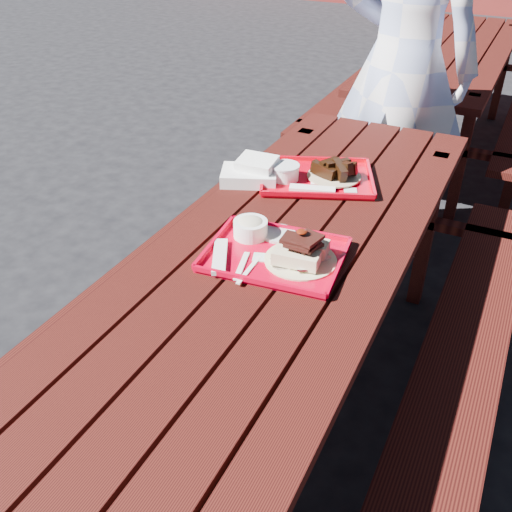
% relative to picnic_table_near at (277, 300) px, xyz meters
% --- Properties ---
extents(ground, '(60.00, 60.00, 0.00)m').
position_rel_picnic_table_near_xyz_m(ground, '(0.00, 0.00, -0.56)').
color(ground, black).
rests_on(ground, ground).
extents(picnic_table_near, '(1.41, 2.40, 0.75)m').
position_rel_picnic_table_near_xyz_m(picnic_table_near, '(0.00, 0.00, 0.00)').
color(picnic_table_near, '#3D110B').
rests_on(picnic_table_near, ground).
extents(picnic_table_far, '(1.41, 2.40, 0.75)m').
position_rel_picnic_table_near_xyz_m(picnic_table_far, '(0.00, 2.80, 0.00)').
color(picnic_table_far, '#3D110B').
rests_on(picnic_table_far, ground).
extents(near_tray, '(0.43, 0.35, 0.13)m').
position_rel_picnic_table_near_xyz_m(near_tray, '(0.01, -0.02, 0.22)').
color(near_tray, '#C0001C').
rests_on(near_tray, picnic_table_near).
extents(far_tray, '(0.50, 0.45, 0.07)m').
position_rel_picnic_table_near_xyz_m(far_tray, '(-0.08, 0.50, 0.21)').
color(far_tray, '#C50012').
rests_on(far_tray, picnic_table_near).
extents(white_cloth, '(0.24, 0.21, 0.08)m').
position_rel_picnic_table_near_xyz_m(white_cloth, '(-0.29, 0.40, 0.22)').
color(white_cloth, white).
rests_on(white_cloth, picnic_table_near).
extents(person, '(0.76, 0.55, 1.92)m').
position_rel_picnic_table_near_xyz_m(person, '(-0.01, 1.44, 0.40)').
color(person, '#B0C2F6').
rests_on(person, ground).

